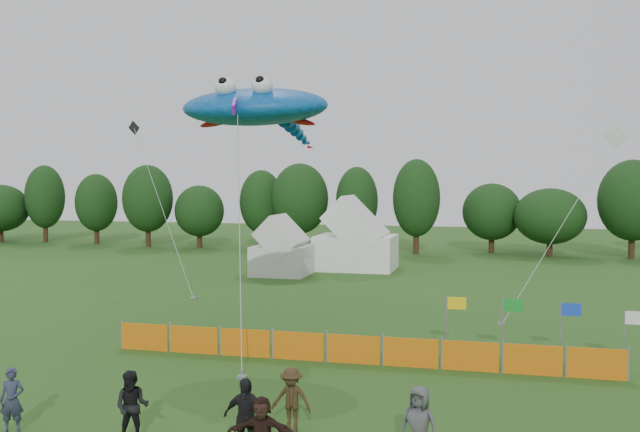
% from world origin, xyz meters
% --- Properties ---
extents(ground, '(160.00, 160.00, 0.00)m').
position_xyz_m(ground, '(0.00, 0.00, 0.00)').
color(ground, '#234C16').
rests_on(ground, ground).
extents(treeline, '(104.57, 8.78, 8.36)m').
position_xyz_m(treeline, '(1.61, 44.93, 4.18)').
color(treeline, '#382314').
rests_on(treeline, ground).
extents(tent_left, '(3.66, 3.66, 3.23)m').
position_xyz_m(tent_left, '(-8.22, 28.31, 1.63)').
color(tent_left, silver).
rests_on(tent_left, ground).
extents(tent_right, '(5.60, 4.48, 3.95)m').
position_xyz_m(tent_right, '(-3.97, 32.43, 2.00)').
color(tent_right, white).
rests_on(tent_right, ground).
extents(barrier_fence, '(17.90, 0.06, 1.00)m').
position_xyz_m(barrier_fence, '(0.94, 7.00, 0.50)').
color(barrier_fence, '#D2670B').
rests_on(barrier_fence, ground).
extents(flag_row, '(10.73, 0.81, 2.18)m').
position_xyz_m(flag_row, '(9.08, 9.02, 1.37)').
color(flag_row, gray).
rests_on(flag_row, ground).
extents(spectator_a, '(0.70, 0.57, 1.65)m').
position_xyz_m(spectator_a, '(-6.14, -1.74, 0.83)').
color(spectator_a, '#2A2F47').
rests_on(spectator_a, ground).
extents(spectator_b, '(0.99, 0.84, 1.76)m').
position_xyz_m(spectator_b, '(-2.83, -1.62, 0.88)').
color(spectator_b, black).
rests_on(spectator_b, ground).
extents(spectator_c, '(1.08, 0.66, 1.63)m').
position_xyz_m(spectator_c, '(0.72, 0.10, 0.82)').
color(spectator_c, '#352715').
rests_on(spectator_c, ground).
extents(spectator_d, '(1.14, 0.58, 1.87)m').
position_xyz_m(spectator_d, '(0.19, -1.87, 0.94)').
color(spectator_d, black).
rests_on(spectator_d, ground).
extents(spectator_e, '(1.02, 0.81, 1.82)m').
position_xyz_m(spectator_e, '(4.14, -1.37, 0.91)').
color(spectator_e, '#46464A').
rests_on(spectator_e, ground).
extents(spectator_f, '(1.53, 0.64, 1.60)m').
position_xyz_m(spectator_f, '(0.73, -2.29, 0.80)').
color(spectator_f, black).
rests_on(spectator_f, ground).
extents(stingray_kite, '(5.92, 13.52, 10.35)m').
position_xyz_m(stingray_kite, '(-3.57, 10.21, 9.27)').
color(stingray_kite, blue).
rests_on(stingray_kite, ground).
extents(small_kite_white, '(6.87, 10.51, 9.43)m').
position_xyz_m(small_kite_white, '(10.46, 22.50, 6.46)').
color(small_kite_white, white).
rests_on(small_kite_white, ground).
extents(small_kite_dark, '(7.00, 5.80, 10.09)m').
position_xyz_m(small_kite_dark, '(-13.84, 21.31, 5.79)').
color(small_kite_dark, black).
rests_on(small_kite_dark, ground).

